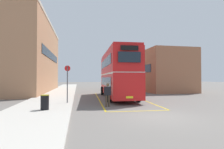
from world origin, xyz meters
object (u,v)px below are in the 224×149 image
object	(u,v)px
bus_stop_sign	(67,80)
single_deck_bus	(120,80)
litter_bin	(45,102)
double_decker_bus	(117,74)
pedestrian_boarding	(108,93)

from	to	relation	value
bus_stop_sign	single_deck_bus	bearing A→B (deg)	64.67
single_deck_bus	litter_bin	world-z (taller)	single_deck_bus
double_decker_bus	single_deck_bus	size ratio (longest dim) A/B	1.16
litter_bin	bus_stop_sign	distance (m)	3.32
single_deck_bus	pedestrian_boarding	world-z (taller)	single_deck_bus
litter_bin	bus_stop_sign	world-z (taller)	bus_stop_sign
double_decker_bus	single_deck_bus	world-z (taller)	double_decker_bus
double_decker_bus	pedestrian_boarding	distance (m)	5.97
litter_bin	single_deck_bus	bearing A→B (deg)	65.10
double_decker_bus	pedestrian_boarding	world-z (taller)	double_decker_bus
single_deck_bus	bus_stop_sign	bearing A→B (deg)	-115.33
double_decker_bus	single_deck_bus	distance (m)	15.14
double_decker_bus	bus_stop_sign	world-z (taller)	double_decker_bus
double_decker_bus	pedestrian_boarding	xyz separation A→B (m)	(-1.92, -5.44, -1.55)
single_deck_bus	litter_bin	distance (m)	23.46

